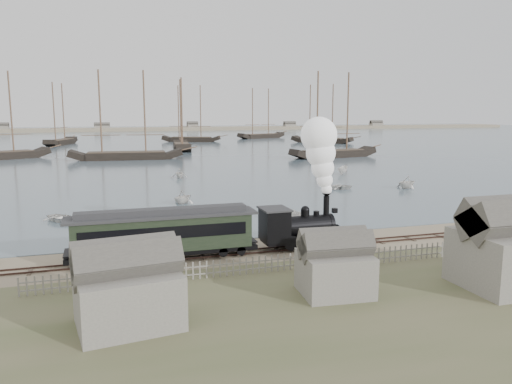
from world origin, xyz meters
name	(u,v)px	position (x,y,z in m)	size (l,w,h in m)	color
ground	(247,246)	(0.00, 0.00, 0.00)	(600.00, 600.00, 0.00)	gray
harbor_water	(129,138)	(0.00, 170.00, 0.03)	(600.00, 336.00, 0.06)	#4A5F6A
rail_track	(254,252)	(0.00, -2.00, 0.04)	(120.00, 1.80, 0.16)	#32201B
picket_fence_west	(180,281)	(-6.50, -7.00, 0.00)	(19.00, 0.10, 1.20)	slate
picket_fence_east	(435,258)	(12.50, -7.50, 0.00)	(15.00, 0.10, 1.20)	slate
shed_left	(130,326)	(-10.00, -13.00, 0.00)	(5.00, 4.00, 4.10)	slate
shed_mid	(334,294)	(2.00, -12.00, 0.00)	(4.00, 3.50, 3.60)	slate
shed_right	(508,286)	(13.00, -14.00, 0.00)	(6.00, 5.00, 5.10)	slate
far_spit	(121,131)	(0.00, 250.00, 0.00)	(500.00, 20.00, 1.80)	tan
locomotive	(318,190)	(5.30, -2.00, 4.62)	(8.06, 3.01, 10.04)	black
passenger_coach	(163,232)	(-6.91, -2.00, 2.12)	(13.77, 2.66, 3.34)	black
rowboat_0	(62,218)	(-15.04, 13.86, 0.44)	(3.64, 2.60, 0.75)	silver
rowboat_1	(183,197)	(-2.04, 19.98, 0.86)	(3.02, 2.61, 1.59)	silver
rowboat_2	(293,216)	(6.70, 6.82, 0.70)	(3.29, 1.24, 1.27)	silver
rowboat_3	(340,186)	(20.80, 24.48, 0.42)	(3.52, 2.52, 0.73)	silver
rowboat_4	(407,182)	(30.11, 22.39, 0.96)	(3.40, 2.93, 1.79)	silver
rowboat_5	(343,170)	(28.80, 39.56, 0.74)	(3.52, 1.33, 1.36)	silver
rowboat_7	(179,173)	(1.00, 42.80, 0.86)	(3.05, 2.63, 1.61)	silver
schooner_2	(125,115)	(-5.57, 78.29, 10.06)	(24.93, 5.75, 20.00)	black
schooner_3	(181,114)	(10.91, 103.38, 10.06)	(21.13, 4.88, 20.00)	black
schooner_4	(334,115)	(41.49, 69.25, 10.06)	(22.18, 5.12, 20.00)	black
schooner_5	(322,114)	(61.78, 119.95, 10.06)	(21.60, 4.98, 20.00)	black
schooner_7	(59,114)	(-23.38, 136.28, 10.06)	(19.78, 4.56, 20.00)	black
schooner_8	(191,113)	(19.85, 139.35, 10.06)	(20.54, 4.74, 20.00)	black
schooner_9	(261,113)	(51.15, 154.87, 10.06)	(21.45, 4.95, 20.00)	black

